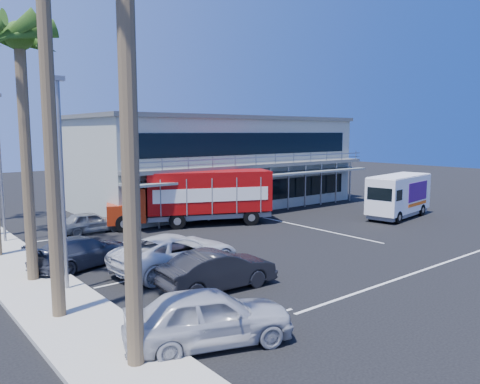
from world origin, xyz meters
TOP-DOWN VIEW (x-y plane):
  - ground at (0.00, 0.00)m, footprint 120.00×120.00m
  - building at (3.00, 14.94)m, footprint 22.40×12.00m
  - curb_strip at (-15.00, 6.00)m, footprint 3.00×32.00m
  - palm_c at (-14.90, 3.00)m, footprint 2.80×2.80m
  - light_pole_near at (-14.20, 1.00)m, footprint 0.50×0.25m
  - light_pole_far at (-14.20, 11.00)m, footprint 0.50×0.25m
  - red_truck at (-3.07, 8.79)m, footprint 10.56×6.41m
  - white_van at (9.54, 2.00)m, footprint 6.47×3.10m
  - parked_car_a at (-12.50, -6.00)m, footprint 5.23×3.48m
  - parked_car_b at (-9.50, -2.34)m, footprint 4.75×1.95m
  - parked_car_c at (-9.50, 0.80)m, footprint 6.10×3.28m
  - parked_car_d at (-12.50, 4.00)m, footprint 5.21×3.32m
  - parked_car_e at (-9.50, 10.80)m, footprint 3.86×1.61m

SIDE VIEW (x-z plane):
  - ground at x=0.00m, z-range 0.00..0.00m
  - curb_strip at x=-15.00m, z-range 0.00..0.16m
  - parked_car_e at x=-9.50m, z-range 0.00..1.31m
  - parked_car_d at x=-12.50m, z-range 0.00..1.41m
  - parked_car_b at x=-9.50m, z-range 0.00..1.53m
  - parked_car_c at x=-9.50m, z-range 0.00..1.63m
  - parked_car_a at x=-12.50m, z-range 0.00..1.65m
  - white_van at x=9.54m, z-range 0.09..3.12m
  - red_truck at x=-3.07m, z-range 0.17..3.70m
  - building at x=3.00m, z-range 0.01..7.31m
  - light_pole_near at x=-14.20m, z-range 0.46..8.55m
  - light_pole_far at x=-14.20m, z-range 0.46..8.55m
  - palm_c at x=-14.90m, z-range 3.84..14.59m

